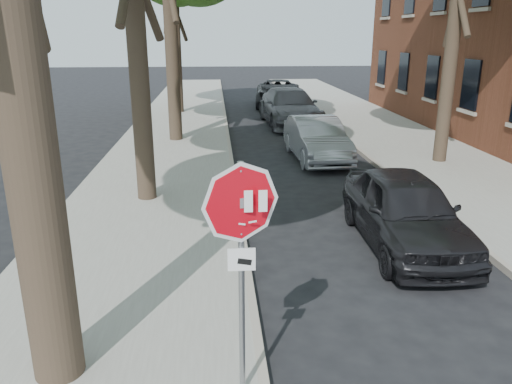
# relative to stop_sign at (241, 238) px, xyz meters

# --- Properties ---
(sidewalk_left) EXTENTS (4.00, 55.00, 0.12)m
(sidewalk_left) POSITION_rel_stop_sign_xyz_m (-1.80, 12.03, -1.89)
(sidewalk_left) COLOR gray
(sidewalk_left) RESTS_ON ground
(sidewalk_right) EXTENTS (4.00, 55.00, 0.12)m
(sidewalk_right) POSITION_rel_stop_sign_xyz_m (6.70, 12.03, -1.89)
(sidewalk_right) COLOR gray
(sidewalk_right) RESTS_ON ground
(curb_left) EXTENTS (0.12, 55.00, 0.13)m
(curb_left) POSITION_rel_stop_sign_xyz_m (0.25, 12.03, -1.88)
(curb_left) COLOR #9E9384
(curb_left) RESTS_ON ground
(curb_right) EXTENTS (0.12, 55.00, 0.13)m
(curb_right) POSITION_rel_stop_sign_xyz_m (4.65, 12.03, -1.88)
(curb_right) COLOR #9E9384
(curb_right) RESTS_ON ground
(stop_sign) EXTENTS (0.76, 0.34, 2.61)m
(stop_sign) POSITION_rel_stop_sign_xyz_m (0.00, 0.00, 0.00)
(stop_sign) COLOR gray
(stop_sign) RESTS_ON sidewalk_left
(car_a) EXTENTS (1.73, 4.15, 1.41)m
(car_a) POSITION_rel_stop_sign_xyz_m (3.30, 4.03, -1.25)
(car_a) COLOR black
(car_a) RESTS_ON ground
(car_b) EXTENTS (1.61, 4.16, 1.35)m
(car_b) POSITION_rel_stop_sign_xyz_m (2.98, 10.90, -1.27)
(car_b) COLOR gray
(car_b) RESTS_ON ground
(car_c) EXTENTS (2.51, 5.58, 1.59)m
(car_c) POSITION_rel_stop_sign_xyz_m (3.07, 17.42, -1.15)
(car_c) COLOR #46464A
(car_c) RESTS_ON ground
(car_d) EXTENTS (2.92, 5.40, 1.44)m
(car_d) POSITION_rel_stop_sign_xyz_m (3.30, 23.42, -1.23)
(car_d) COLOR black
(car_d) RESTS_ON ground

